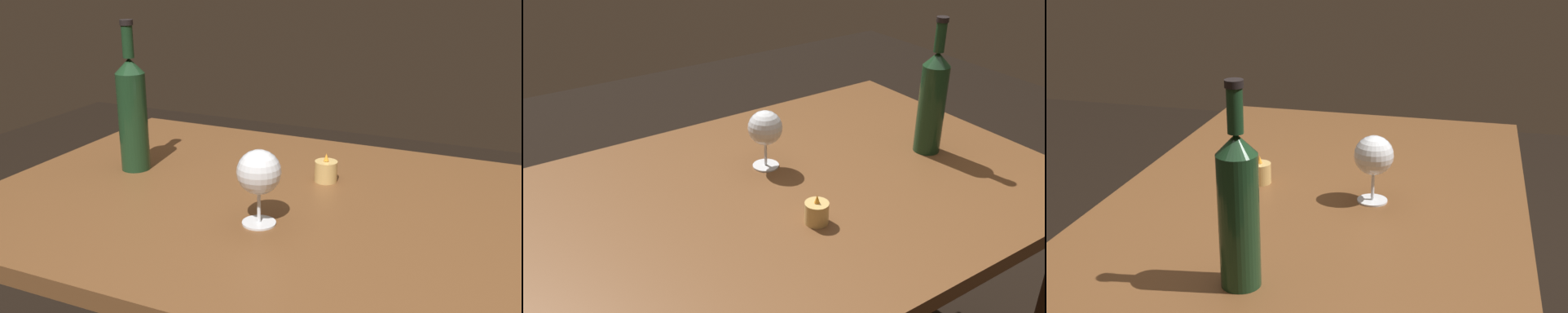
% 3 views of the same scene
% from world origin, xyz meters
% --- Properties ---
extents(dining_table, '(1.30, 0.90, 0.74)m').
position_xyz_m(dining_table, '(0.00, 0.00, 0.65)').
color(dining_table, brown).
rests_on(dining_table, ground).
extents(wine_glass_left, '(0.09, 0.09, 0.15)m').
position_xyz_m(wine_glass_left, '(-0.01, -0.12, 0.84)').
color(wine_glass_left, white).
rests_on(wine_glass_left, dining_table).
extents(wine_bottle, '(0.07, 0.07, 0.35)m').
position_xyz_m(wine_bottle, '(-0.41, 0.04, 0.88)').
color(wine_bottle, '#19381E').
rests_on(wine_bottle, dining_table).
extents(votive_candle, '(0.05, 0.05, 0.07)m').
position_xyz_m(votive_candle, '(0.03, 0.15, 0.76)').
color(votive_candle, '#DBB266').
rests_on(votive_candle, dining_table).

